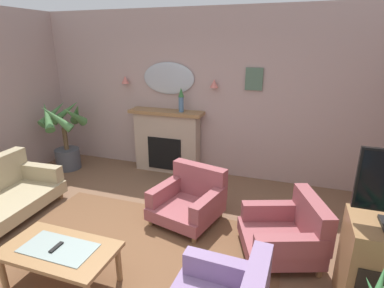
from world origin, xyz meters
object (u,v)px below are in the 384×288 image
(tv_remote, at_px, (56,247))
(potted_plant_tall_palm, at_px, (65,134))
(framed_picture, at_px, (254,79))
(wall_mirror, at_px, (169,78))
(armchair_beside_couch, at_px, (288,232))
(wall_sconce_left, at_px, (125,80))
(coffee_table, at_px, (59,253))
(wall_sconce_right, at_px, (214,84))
(mantel_vase_centre, at_px, (181,99))
(armchair_near_fireplace, at_px, (190,198))
(fireplace, at_px, (167,142))

(tv_remote, relative_size, potted_plant_tall_palm, 0.12)
(framed_picture, distance_m, potted_plant_tall_palm, 3.58)
(wall_mirror, relative_size, armchair_beside_couch, 0.92)
(wall_sconce_left, distance_m, framed_picture, 2.35)
(wall_sconce_left, xyz_separation_m, coffee_table, (1.01, -3.09, -1.28))
(wall_sconce_left, xyz_separation_m, wall_sconce_right, (1.70, 0.00, 0.00))
(wall_mirror, relative_size, tv_remote, 6.00)
(mantel_vase_centre, relative_size, armchair_beside_couch, 0.41)
(wall_mirror, relative_size, coffee_table, 0.87)
(wall_sconce_left, relative_size, armchair_beside_couch, 0.13)
(wall_sconce_right, xyz_separation_m, potted_plant_tall_palm, (-2.70, -0.62, -0.97))
(coffee_table, bearing_deg, wall_sconce_left, 108.11)
(mantel_vase_centre, bearing_deg, armchair_near_fireplace, -65.16)
(armchair_near_fireplace, bearing_deg, framed_picture, 70.92)
(wall_mirror, height_order, framed_picture, wall_mirror)
(fireplace, xyz_separation_m, wall_sconce_left, (-0.85, 0.09, 1.09))
(wall_mirror, bearing_deg, armchair_beside_couch, -41.05)
(framed_picture, xyz_separation_m, armchair_near_fireplace, (-0.55, -1.59, -1.44))
(framed_picture, relative_size, armchair_beside_couch, 0.34)
(potted_plant_tall_palm, bearing_deg, coffee_table, -50.94)
(armchair_beside_couch, bearing_deg, wall_mirror, 138.95)
(framed_picture, bearing_deg, armchair_near_fireplace, -109.08)
(framed_picture, distance_m, coffee_table, 3.69)
(wall_sconce_right, height_order, coffee_table, wall_sconce_right)
(wall_sconce_right, height_order, tv_remote, wall_sconce_right)
(mantel_vase_centre, bearing_deg, fireplace, 174.61)
(mantel_vase_centre, xyz_separation_m, wall_mirror, (-0.30, 0.17, 0.32))
(armchair_near_fireplace, bearing_deg, armchair_beside_couch, -16.08)
(fireplace, distance_m, mantel_vase_centre, 0.87)
(wall_sconce_right, bearing_deg, fireplace, -173.84)
(wall_sconce_left, xyz_separation_m, tv_remote, (0.99, -3.10, -1.21))
(fireplace, relative_size, armchair_near_fireplace, 1.38)
(mantel_vase_centre, bearing_deg, tv_remote, -92.99)
(armchair_beside_couch, xyz_separation_m, armchair_near_fireplace, (-1.29, 0.37, 0.00))
(coffee_table, xyz_separation_m, armchair_beside_couch, (2.08, 1.20, -0.08))
(tv_remote, bearing_deg, fireplace, 92.74)
(wall_mirror, distance_m, framed_picture, 1.50)
(wall_sconce_right, height_order, armchair_near_fireplace, wall_sconce_right)
(framed_picture, bearing_deg, wall_sconce_left, -178.54)
(fireplace, xyz_separation_m, wall_sconce_right, (0.85, 0.09, 1.09))
(wall_sconce_left, relative_size, coffee_table, 0.13)
(wall_sconce_left, bearing_deg, wall_sconce_right, 0.00)
(mantel_vase_centre, height_order, armchair_beside_couch, mantel_vase_centre)
(framed_picture, relative_size, armchair_near_fireplace, 0.36)
(mantel_vase_centre, distance_m, tv_remote, 3.13)
(fireplace, xyz_separation_m, tv_remote, (0.14, -3.01, -0.12))
(fireplace, distance_m, coffee_table, 3.01)
(coffee_table, xyz_separation_m, armchair_near_fireplace, (0.79, 1.57, -0.08))
(tv_remote, distance_m, armchair_beside_couch, 2.42)
(mantel_vase_centre, bearing_deg, potted_plant_tall_palm, -167.03)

